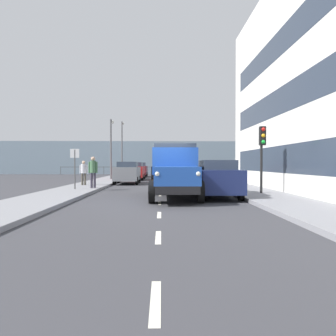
{
  "coord_description": "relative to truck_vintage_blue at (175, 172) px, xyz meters",
  "views": [
    {
      "loc": [
        -0.07,
        11.71,
        1.56
      ],
      "look_at": [
        -0.5,
        -7.44,
        1.29
      ],
      "focal_mm": 31.23,
      "sensor_mm": 36.0,
      "label": 1
    }
  ],
  "objects": [
    {
      "name": "road_centreline_markings",
      "position": [
        0.65,
        -8.45,
        -1.17
      ],
      "size": [
        0.12,
        36.37,
        0.01
      ],
      "color": "silver",
      "rests_on": "ground_plane"
    },
    {
      "name": "car_maroon_oppositeside_2",
      "position": [
        3.23,
        -21.83,
        -0.28
      ],
      "size": [
        1.9,
        4.18,
        1.72
      ],
      "color": "maroon",
      "rests_on": "ground_plane"
    },
    {
      "name": "street_sign",
      "position": [
        5.44,
        -3.63,
        0.5
      ],
      "size": [
        0.5,
        0.07,
        2.25
      ],
      "color": "#4C4C4C",
      "rests_on": "sidewalk_right"
    },
    {
      "name": "sea_horizon",
      "position": [
        0.65,
        -31.82,
        1.32
      ],
      "size": [
        80.0,
        0.8,
        5.0
      ],
      "primitive_type": "cube",
      "color": "gray",
      "rests_on": "ground_plane"
    },
    {
      "name": "lamp_post_promenade",
      "position": [
        5.31,
        -14.79,
        2.37
      ],
      "size": [
        0.32,
        1.14,
        5.61
      ],
      "color": "#59595B",
      "rests_on": "sidewalk_right"
    },
    {
      "name": "seawall_railing",
      "position": [
        0.65,
        -28.22,
        -0.26
      ],
      "size": [
        28.08,
        0.08,
        1.2
      ],
      "color": "#4C5156",
      "rests_on": "ground_plane"
    },
    {
      "name": "sidewalk_left",
      "position": [
        -4.21,
        -8.65,
        -1.1
      ],
      "size": [
        2.66,
        40.36,
        0.15
      ],
      "primitive_type": "cube",
      "color": "gray",
      "rests_on": "ground_plane"
    },
    {
      "name": "car_navy_kerbside_near",
      "position": [
        -1.93,
        -0.65,
        -0.28
      ],
      "size": [
        1.84,
        4.17,
        1.72
      ],
      "color": "navy",
      "rests_on": "ground_plane"
    },
    {
      "name": "ground_plane",
      "position": [
        0.65,
        -8.65,
        -1.18
      ],
      "size": [
        80.0,
        80.0,
        0.0
      ],
      "primitive_type": "plane",
      "color": "#38383D"
    },
    {
      "name": "lamp_post_far",
      "position": [
        5.57,
        -24.31,
        2.99
      ],
      "size": [
        0.32,
        1.14,
        6.78
      ],
      "color": "#59595B",
      "rests_on": "sidewalk_right"
    },
    {
      "name": "car_silver_kerbside_1",
      "position": [
        -1.93,
        -6.36,
        -0.28
      ],
      "size": [
        1.76,
        4.23,
        1.72
      ],
      "color": "#B7BABF",
      "rests_on": "ground_plane"
    },
    {
      "name": "car_red_oppositeside_1",
      "position": [
        3.23,
        -15.77,
        -0.28
      ],
      "size": [
        1.96,
        4.53,
        1.72
      ],
      "color": "#B21E1E",
      "rests_on": "ground_plane"
    },
    {
      "name": "pedestrian_near_railing",
      "position": [
        5.76,
        -6.69,
        -0.08
      ],
      "size": [
        0.53,
        0.34,
        1.61
      ],
      "color": "#4C473D",
      "rests_on": "sidewalk_right"
    },
    {
      "name": "car_grey_oppositeside_0",
      "position": [
        3.23,
        -10.08,
        -0.28
      ],
      "size": [
        1.84,
        4.0,
        1.72
      ],
      "color": "slate",
      "rests_on": "ground_plane"
    },
    {
      "name": "pedestrian_couple_a",
      "position": [
        4.59,
        -4.38,
        0.06
      ],
      "size": [
        0.53,
        0.34,
        1.83
      ],
      "color": "#383342",
      "rests_on": "sidewalk_right"
    },
    {
      "name": "traffic_light_near",
      "position": [
        -4.26,
        -1.11,
        1.29
      ],
      "size": [
        0.28,
        0.41,
        3.2
      ],
      "color": "black",
      "rests_on": "sidewalk_left"
    },
    {
      "name": "sidewalk_right",
      "position": [
        5.51,
        -8.65,
        -1.1
      ],
      "size": [
        2.66,
        40.36,
        0.15
      ],
      "primitive_type": "cube",
      "color": "gray",
      "rests_on": "ground_plane"
    },
    {
      "name": "truck_vintage_blue",
      "position": [
        0.0,
        0.0,
        0.0
      ],
      "size": [
        2.17,
        5.64,
        2.43
      ],
      "color": "black",
      "rests_on": "ground_plane"
    }
  ]
}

